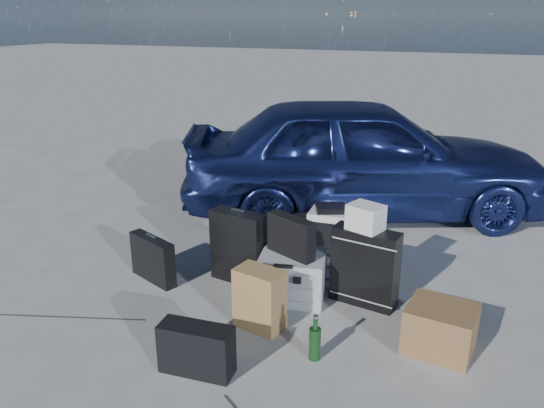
# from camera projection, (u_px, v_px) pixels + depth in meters

# --- Properties ---
(ground) EXTENTS (60.00, 60.00, 0.00)m
(ground) POSITION_uv_depth(u_px,v_px,m) (240.00, 323.00, 3.83)
(ground) COLOR #ACACA7
(ground) RESTS_ON ground
(car) EXTENTS (4.14, 2.91, 1.31)m
(car) POSITION_uv_depth(u_px,v_px,m) (362.00, 156.00, 5.76)
(car) COLOR navy
(car) RESTS_ON ground
(pelican_case) EXTENTS (0.56, 0.49, 0.36)m
(pelican_case) POSITION_uv_depth(u_px,v_px,m) (292.00, 276.00, 4.12)
(pelican_case) COLOR #9A9C9F
(pelican_case) RESTS_ON ground
(laptop_bag) EXTENTS (0.42, 0.26, 0.31)m
(laptop_bag) POSITION_uv_depth(u_px,v_px,m) (291.00, 236.00, 4.01)
(laptop_bag) COLOR black
(laptop_bag) RESTS_ON pelican_case
(briefcase) EXTENTS (0.49, 0.29, 0.38)m
(briefcase) POSITION_uv_depth(u_px,v_px,m) (153.00, 259.00, 4.39)
(briefcase) COLOR black
(briefcase) RESTS_ON ground
(suitcase_left) EXTENTS (0.49, 0.25, 0.60)m
(suitcase_left) POSITION_uv_depth(u_px,v_px,m) (239.00, 247.00, 4.35)
(suitcase_left) COLOR black
(suitcase_left) RESTS_ON ground
(suitcase_right) EXTENTS (0.52, 0.26, 0.60)m
(suitcase_right) POSITION_uv_depth(u_px,v_px,m) (365.00, 267.00, 4.01)
(suitcase_right) COLOR black
(suitcase_right) RESTS_ON ground
(white_carton) EXTENTS (0.29, 0.26, 0.19)m
(white_carton) POSITION_uv_depth(u_px,v_px,m) (366.00, 217.00, 3.88)
(white_carton) COLOR silver
(white_carton) RESTS_ON suitcase_right
(duffel_bag) EXTENTS (0.67, 0.49, 0.31)m
(duffel_bag) POSITION_uv_depth(u_px,v_px,m) (328.00, 233.00, 5.01)
(duffel_bag) COLOR black
(duffel_bag) RESTS_ON ground
(flat_box_white) EXTENTS (0.40, 0.31, 0.07)m
(flat_box_white) POSITION_uv_depth(u_px,v_px,m) (330.00, 215.00, 4.94)
(flat_box_white) COLOR silver
(flat_box_white) RESTS_ON duffel_bag
(flat_box_black) EXTENTS (0.33, 0.29, 0.06)m
(flat_box_black) POSITION_uv_depth(u_px,v_px,m) (331.00, 208.00, 4.92)
(flat_box_black) COLOR black
(flat_box_black) RESTS_ON flat_box_white
(kraft_bag) EXTENTS (0.37, 0.27, 0.45)m
(kraft_bag) POSITION_uv_depth(u_px,v_px,m) (260.00, 299.00, 3.71)
(kraft_bag) COLOR #A17F46
(kraft_bag) RESTS_ON ground
(cardboard_box) EXTENTS (0.47, 0.43, 0.32)m
(cardboard_box) POSITION_uv_depth(u_px,v_px,m) (440.00, 329.00, 3.47)
(cardboard_box) COLOR brown
(cardboard_box) RESTS_ON ground
(messenger_bag) EXTENTS (0.47, 0.20, 0.32)m
(messenger_bag) POSITION_uv_depth(u_px,v_px,m) (196.00, 349.00, 3.26)
(messenger_bag) COLOR black
(messenger_bag) RESTS_ON ground
(green_bottle) EXTENTS (0.10, 0.10, 0.30)m
(green_bottle) POSITION_uv_depth(u_px,v_px,m) (315.00, 338.00, 3.38)
(green_bottle) COLOR #113412
(green_bottle) RESTS_ON ground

